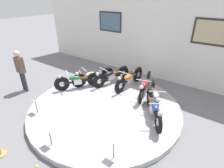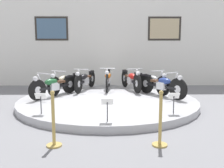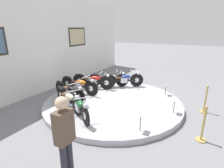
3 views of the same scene
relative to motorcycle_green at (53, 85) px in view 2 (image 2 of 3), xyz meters
name	(u,v)px [view 2 (image 2 of 3)]	position (x,y,z in m)	size (l,w,h in m)	color
ground_plane	(108,105)	(1.70, -0.31, -0.56)	(60.00, 60.00, 0.00)	slate
display_platform	(108,102)	(1.70, -0.31, -0.47)	(5.33, 5.33, 0.18)	#ADADB2
back_wall	(108,34)	(1.70, 3.38, 1.67)	(14.00, 0.22, 4.46)	white
motorcycle_green	(53,85)	(0.00, 0.00, 0.00)	(1.18, 1.64, 0.78)	black
motorcycle_cream	(65,82)	(0.26, 0.67, 0.00)	(0.87, 1.82, 0.79)	black
motorcycle_black	(85,79)	(0.88, 1.16, 0.01)	(0.66, 1.93, 0.79)	black
motorcycle_orange	(108,78)	(1.70, 1.34, 0.02)	(0.54, 2.02, 0.81)	black
motorcycle_red	(131,79)	(2.52, 1.16, 0.02)	(0.65, 1.97, 0.81)	black
motorcycle_silver	(150,81)	(3.13, 0.67, 0.01)	(1.00, 1.76, 0.79)	black
motorcycle_blue	(162,84)	(3.39, 0.00, 0.02)	(1.21, 1.66, 0.80)	black
info_placard_front_left	(41,99)	(0.12, -2.01, -0.01)	(0.26, 0.11, 0.51)	#333338
info_placard_front_centre	(107,105)	(1.70, -2.63, -0.01)	(0.26, 0.11, 0.51)	#333338
info_placard_front_right	(174,98)	(3.27, -2.01, -0.01)	(0.26, 0.11, 0.51)	#333338
stanchion_post_left_of_entry	(54,128)	(0.74, -3.53, -0.21)	(0.28, 0.28, 1.02)	tan
stanchion_post_right_of_entry	(160,127)	(2.66, -3.53, -0.21)	(0.28, 0.28, 1.02)	tan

